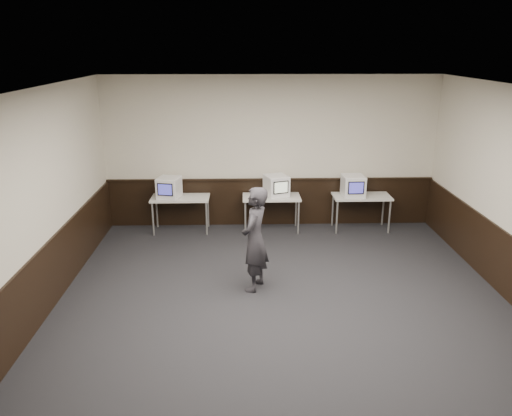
{
  "coord_description": "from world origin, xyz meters",
  "views": [
    {
      "loc": [
        -0.61,
        -6.36,
        3.76
      ],
      "look_at": [
        -0.38,
        1.6,
        1.15
      ],
      "focal_mm": 35.0,
      "sensor_mm": 36.0,
      "label": 1
    }
  ],
  "objects_px": {
    "emac_left": "(169,188)",
    "person": "(255,239)",
    "desk_left": "(180,200)",
    "desk_right": "(361,199)",
    "emac_center": "(276,186)",
    "emac_right": "(353,186)",
    "desk_center": "(271,200)"
  },
  "relations": [
    {
      "from": "emac_left",
      "to": "person",
      "type": "distance_m",
      "value": 3.13
    },
    {
      "from": "desk_left",
      "to": "desk_right",
      "type": "distance_m",
      "value": 3.8
    },
    {
      "from": "desk_right",
      "to": "person",
      "type": "relative_size",
      "value": 0.71
    },
    {
      "from": "emac_center",
      "to": "emac_right",
      "type": "bearing_deg",
      "value": -21.97
    },
    {
      "from": "desk_left",
      "to": "emac_right",
      "type": "xyz_separation_m",
      "value": [
        3.6,
        -0.04,
        0.29
      ]
    },
    {
      "from": "desk_left",
      "to": "emac_left",
      "type": "xyz_separation_m",
      "value": [
        -0.22,
        -0.04,
        0.29
      ]
    },
    {
      "from": "desk_center",
      "to": "emac_left",
      "type": "xyz_separation_m",
      "value": [
        -2.12,
        -0.04,
        0.29
      ]
    },
    {
      "from": "desk_left",
      "to": "emac_center",
      "type": "distance_m",
      "value": 2.03
    },
    {
      "from": "desk_left",
      "to": "emac_left",
      "type": "height_order",
      "value": "emac_left"
    },
    {
      "from": "desk_center",
      "to": "desk_right",
      "type": "xyz_separation_m",
      "value": [
        1.9,
        0.0,
        0.0
      ]
    },
    {
      "from": "emac_center",
      "to": "emac_left",
      "type": "bearing_deg",
      "value": 162.59
    },
    {
      "from": "desk_left",
      "to": "emac_left",
      "type": "bearing_deg",
      "value": -169.71
    },
    {
      "from": "desk_right",
      "to": "emac_center",
      "type": "xyz_separation_m",
      "value": [
        -1.8,
        0.04,
        0.29
      ]
    },
    {
      "from": "emac_left",
      "to": "emac_center",
      "type": "relative_size",
      "value": 0.92
    },
    {
      "from": "emac_left",
      "to": "desk_left",
      "type": "bearing_deg",
      "value": 22.27
    },
    {
      "from": "emac_right",
      "to": "person",
      "type": "distance_m",
      "value": 3.38
    },
    {
      "from": "emac_left",
      "to": "emac_center",
      "type": "bearing_deg",
      "value": 13.92
    },
    {
      "from": "emac_left",
      "to": "emac_center",
      "type": "xyz_separation_m",
      "value": [
        2.22,
        0.08,
        0.0
      ]
    },
    {
      "from": "desk_center",
      "to": "person",
      "type": "bearing_deg",
      "value": -98.92
    },
    {
      "from": "emac_left",
      "to": "person",
      "type": "height_order",
      "value": "person"
    },
    {
      "from": "desk_left",
      "to": "emac_center",
      "type": "relative_size",
      "value": 2.06
    },
    {
      "from": "desk_center",
      "to": "person",
      "type": "relative_size",
      "value": 0.71
    },
    {
      "from": "desk_left",
      "to": "emac_right",
      "type": "height_order",
      "value": "emac_right"
    },
    {
      "from": "desk_center",
      "to": "emac_left",
      "type": "relative_size",
      "value": 2.24
    },
    {
      "from": "desk_center",
      "to": "desk_right",
      "type": "distance_m",
      "value": 1.9
    },
    {
      "from": "desk_center",
      "to": "person",
      "type": "xyz_separation_m",
      "value": [
        -0.42,
        -2.67,
        0.17
      ]
    },
    {
      "from": "desk_center",
      "to": "emac_right",
      "type": "xyz_separation_m",
      "value": [
        1.7,
        -0.04,
        0.29
      ]
    },
    {
      "from": "desk_right",
      "to": "emac_right",
      "type": "relative_size",
      "value": 2.41
    },
    {
      "from": "desk_left",
      "to": "desk_right",
      "type": "bearing_deg",
      "value": 0.0
    },
    {
      "from": "desk_right",
      "to": "emac_center",
      "type": "height_order",
      "value": "emac_center"
    },
    {
      "from": "desk_left",
      "to": "desk_right",
      "type": "relative_size",
      "value": 1.0
    },
    {
      "from": "desk_left",
      "to": "desk_center",
      "type": "height_order",
      "value": "same"
    }
  ]
}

